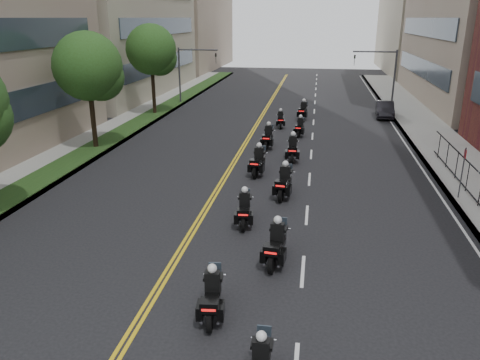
% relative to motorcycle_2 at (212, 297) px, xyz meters
% --- Properties ---
extents(sidewalk_right, '(4.00, 90.00, 0.15)m').
position_rel_motorcycle_2_xyz_m(sidewalk_right, '(11.36, 18.06, -0.58)').
color(sidewalk_right, gray).
rests_on(sidewalk_right, ground).
extents(sidewalk_left, '(4.00, 90.00, 0.15)m').
position_rel_motorcycle_2_xyz_m(sidewalk_left, '(-12.64, 18.06, -0.58)').
color(sidewalk_left, gray).
rests_on(sidewalk_left, ground).
extents(grass_strip, '(2.00, 90.00, 0.04)m').
position_rel_motorcycle_2_xyz_m(grass_strip, '(-11.84, 18.06, -0.49)').
color(grass_strip, '#173A15').
rests_on(grass_strip, sidewalk_left).
extents(street_trees, '(4.40, 38.40, 7.98)m').
position_rel_motorcycle_2_xyz_m(street_trees, '(-11.69, 11.67, 4.47)').
color(street_trees, black).
rests_on(street_trees, ground).
extents(traffic_signal_right, '(4.09, 0.20, 5.60)m').
position_rel_motorcycle_2_xyz_m(traffic_signal_right, '(8.90, 35.06, 3.04)').
color(traffic_signal_right, '#3F3F44').
rests_on(traffic_signal_right, ground).
extents(traffic_signal_left, '(4.09, 0.20, 5.60)m').
position_rel_motorcycle_2_xyz_m(traffic_signal_left, '(-10.18, 35.06, 3.04)').
color(traffic_signal_left, '#3F3F44').
rests_on(traffic_signal_left, ground).
extents(motorcycle_2, '(0.65, 2.25, 1.66)m').
position_rel_motorcycle_2_xyz_m(motorcycle_2, '(0.00, 0.00, 0.00)').
color(motorcycle_2, black).
rests_on(motorcycle_2, ground).
extents(motorcycle_3, '(0.70, 2.40, 1.78)m').
position_rel_motorcycle_2_xyz_m(motorcycle_3, '(1.57, 3.51, 0.04)').
color(motorcycle_3, black).
rests_on(motorcycle_3, ground).
extents(motorcycle_4, '(0.62, 2.27, 1.68)m').
position_rel_motorcycle_2_xyz_m(motorcycle_4, '(-0.07, 6.61, 0.00)').
color(motorcycle_4, black).
rests_on(motorcycle_4, ground).
extents(motorcycle_5, '(0.73, 2.47, 1.82)m').
position_rel_motorcycle_2_xyz_m(motorcycle_5, '(1.36, 10.17, 0.06)').
color(motorcycle_5, black).
rests_on(motorcycle_5, ground).
extents(motorcycle_6, '(0.69, 2.47, 1.82)m').
position_rel_motorcycle_2_xyz_m(motorcycle_6, '(-0.33, 13.43, 0.06)').
color(motorcycle_6, black).
rests_on(motorcycle_6, ground).
extents(motorcycle_7, '(0.58, 2.48, 1.83)m').
position_rel_motorcycle_2_xyz_m(motorcycle_7, '(1.42, 16.41, 0.07)').
color(motorcycle_7, black).
rests_on(motorcycle_7, ground).
extents(motorcycle_8, '(0.58, 2.43, 1.79)m').
position_rel_motorcycle_2_xyz_m(motorcycle_8, '(-0.39, 19.22, 0.05)').
color(motorcycle_8, black).
rests_on(motorcycle_8, ground).
extents(motorcycle_9, '(0.63, 2.17, 1.61)m').
position_rel_motorcycle_2_xyz_m(motorcycle_9, '(1.61, 22.94, -0.02)').
color(motorcycle_9, black).
rests_on(motorcycle_9, ground).
extents(motorcycle_10, '(0.60, 2.08, 1.54)m').
position_rel_motorcycle_2_xyz_m(motorcycle_10, '(-0.07, 25.62, -0.05)').
color(motorcycle_10, black).
rests_on(motorcycle_10, ground).
extents(motorcycle_11, '(0.74, 2.41, 1.79)m').
position_rel_motorcycle_2_xyz_m(motorcycle_11, '(1.63, 29.19, 0.05)').
color(motorcycle_11, black).
rests_on(motorcycle_11, ground).
extents(parked_sedan, '(1.75, 4.28, 1.38)m').
position_rel_motorcycle_2_xyz_m(parked_sedan, '(8.76, 31.35, 0.03)').
color(parked_sedan, black).
rests_on(parked_sedan, ground).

